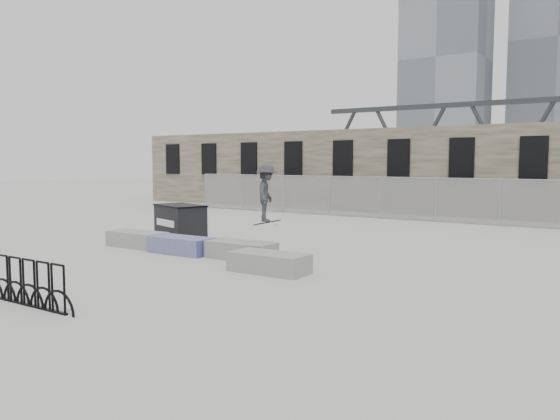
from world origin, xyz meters
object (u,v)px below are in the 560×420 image
at_px(planter_far_left, 137,239).
at_px(skateboarder, 267,193).
at_px(planter_center_right, 241,249).
at_px(planter_offset, 269,262).
at_px(planter_center_left, 181,244).
at_px(bike_rack, 9,280).
at_px(dumpster, 180,222).

xyz_separation_m(planter_far_left, skateboarder, (4.71, 0.53, 1.59)).
distance_m(planter_center_right, skateboarder, 1.74).
height_order(planter_center_right, planter_offset, same).
height_order(planter_center_left, bike_rack, bike_rack).
xyz_separation_m(dumpster, skateboarder, (4.59, -1.33, 1.22)).
bearing_deg(planter_far_left, bike_rack, -62.73).
bearing_deg(planter_center_right, planter_far_left, -178.83).
distance_m(planter_center_right, dumpster, 4.41).
xyz_separation_m(planter_far_left, bike_rack, (3.18, -6.17, 0.17)).
height_order(planter_far_left, planter_offset, same).
relative_size(planter_center_left, dumpster, 0.92).
relative_size(planter_center_left, skateboarder, 1.15).
bearing_deg(planter_center_left, bike_rack, -79.60).
height_order(planter_center_right, dumpster, dumpster).
distance_m(bike_rack, skateboarder, 7.02).
bearing_deg(skateboarder, planter_far_left, 70.95).
relative_size(planter_center_right, bike_rack, 0.50).
relative_size(planter_far_left, skateboarder, 1.15).
height_order(planter_center_left, planter_offset, same).
xyz_separation_m(planter_center_right, dumpster, (-4.02, 1.78, 0.36)).
bearing_deg(planter_center_left, planter_offset, -13.23).
relative_size(planter_center_right, planter_offset, 1.00).
bearing_deg(planter_offset, skateboarder, 126.32).
distance_m(dumpster, bike_rack, 8.60).
relative_size(planter_center_right, dumpster, 0.92).
bearing_deg(planter_offset, planter_center_right, 146.89).
height_order(planter_far_left, dumpster, dumpster).
bearing_deg(planter_offset, bike_rack, -117.61).
relative_size(planter_center_left, planter_offset, 1.00).
relative_size(planter_far_left, planter_offset, 1.00).
bearing_deg(skateboarder, planter_offset, -169.14).
height_order(planter_center_left, dumpster, dumpster).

